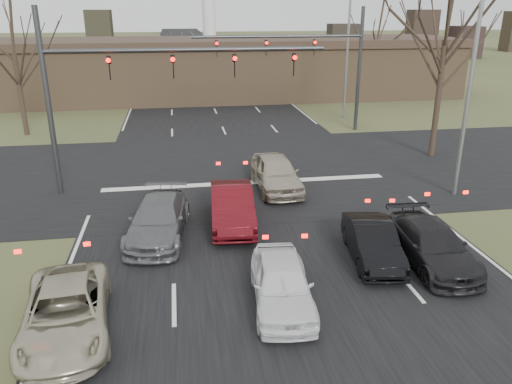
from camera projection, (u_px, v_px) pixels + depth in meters
ground at (324, 361)px, 11.82m from camera, size 360.00×360.00×0.00m
road_main at (198, 70)px, 67.40m from camera, size 14.00×300.00×0.02m
road_cross at (241, 170)px, 25.71m from camera, size 200.00×14.00×0.02m
building at (230, 68)px, 46.40m from camera, size 42.40×10.40×5.30m
mast_arm_near at (125, 78)px, 21.33m from camera, size 12.12×0.24×8.00m
mast_arm_far at (319, 55)px, 32.31m from camera, size 11.12×0.24×8.00m
streetlight_right_near at (469, 67)px, 20.47m from camera, size 2.34×0.25×10.00m
streetlight_right_far at (346, 42)px, 36.29m from camera, size 2.34×0.25×10.00m
tree_left_far at (8, 17)px, 30.50m from camera, size 5.70×5.70×9.50m
tree_right_far at (379, 19)px, 44.07m from camera, size 5.40×5.40×9.00m
car_silver_suv at (66, 312)px, 12.62m from camera, size 2.57×4.77×1.27m
car_white_sedan at (282, 283)px, 13.86m from camera, size 1.97×4.15×1.37m
car_black_hatch at (372, 242)px, 16.39m from camera, size 1.88×4.06×1.29m
car_charcoal_sedan at (432, 245)px, 16.16m from camera, size 1.97×4.56×1.31m
car_grey_ahead at (158, 219)px, 18.02m from camera, size 2.56×5.00×1.39m
car_red_ahead at (232, 206)px, 19.08m from camera, size 1.85×4.62×1.49m
car_silver_ahead at (276, 173)px, 22.82m from camera, size 1.97×4.68×1.58m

